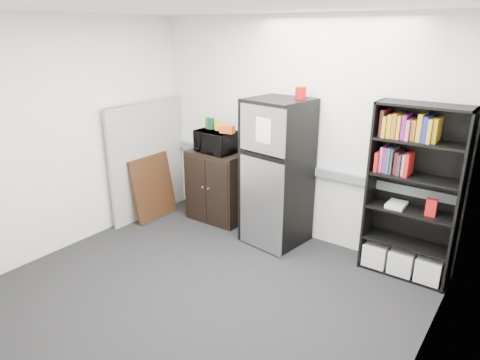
% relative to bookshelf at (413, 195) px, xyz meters
% --- Properties ---
extents(floor, '(4.00, 4.00, 0.00)m').
position_rel_bookshelf_xyz_m(floor, '(-1.53, -1.57, -0.91)').
color(floor, black).
rests_on(floor, ground).
extents(wall_back, '(4.00, 0.02, 2.70)m').
position_rel_bookshelf_xyz_m(wall_back, '(-1.53, 0.18, 0.44)').
color(wall_back, white).
rests_on(wall_back, floor).
extents(wall_right, '(0.02, 3.50, 2.70)m').
position_rel_bookshelf_xyz_m(wall_right, '(0.47, -1.57, 0.44)').
color(wall_right, white).
rests_on(wall_right, floor).
extents(wall_left, '(0.02, 3.50, 2.70)m').
position_rel_bookshelf_xyz_m(wall_left, '(-3.53, -1.57, 0.44)').
color(wall_left, white).
rests_on(wall_left, floor).
extents(ceiling, '(4.00, 3.50, 0.02)m').
position_rel_bookshelf_xyz_m(ceiling, '(-1.53, -1.57, 1.79)').
color(ceiling, white).
rests_on(ceiling, wall_back).
extents(electrical_raceway, '(3.92, 0.05, 0.10)m').
position_rel_bookshelf_xyz_m(electrical_raceway, '(-1.53, 0.15, -0.01)').
color(electrical_raceway, slate).
rests_on(electrical_raceway, wall_back).
extents(wall_note, '(0.14, 0.00, 0.10)m').
position_rel_bookshelf_xyz_m(wall_note, '(-1.88, 0.18, 0.64)').
color(wall_note, white).
rests_on(wall_note, wall_back).
extents(bookshelf, '(0.90, 0.34, 1.85)m').
position_rel_bookshelf_xyz_m(bookshelf, '(0.00, 0.00, 0.00)').
color(bookshelf, black).
rests_on(bookshelf, floor).
extents(cubicle_partition, '(0.06, 1.30, 1.62)m').
position_rel_bookshelf_xyz_m(cubicle_partition, '(-3.43, -0.49, -0.10)').
color(cubicle_partition, gray).
rests_on(cubicle_partition, floor).
extents(cabinet, '(0.78, 0.52, 0.98)m').
position_rel_bookshelf_xyz_m(cabinet, '(-2.53, -0.06, -0.43)').
color(cabinet, black).
rests_on(cabinet, floor).
extents(microwave, '(0.54, 0.38, 0.29)m').
position_rel_bookshelf_xyz_m(microwave, '(-2.53, -0.08, 0.21)').
color(microwave, black).
rests_on(microwave, cabinet).
extents(snack_box_a, '(0.07, 0.05, 0.15)m').
position_rel_bookshelf_xyz_m(snack_box_a, '(-2.68, -0.05, 0.43)').
color(snack_box_a, '#245618').
rests_on(snack_box_a, microwave).
extents(snack_box_b, '(0.08, 0.06, 0.15)m').
position_rel_bookshelf_xyz_m(snack_box_b, '(-2.63, -0.05, 0.43)').
color(snack_box_b, '#0D3921').
rests_on(snack_box_b, microwave).
extents(snack_box_c, '(0.08, 0.06, 0.14)m').
position_rel_bookshelf_xyz_m(snack_box_c, '(-2.53, -0.05, 0.42)').
color(snack_box_c, gold).
rests_on(snack_box_c, microwave).
extents(snack_bag, '(0.19, 0.13, 0.10)m').
position_rel_bookshelf_xyz_m(snack_bag, '(-2.33, -0.10, 0.40)').
color(snack_bag, '#DF5616').
rests_on(snack_bag, microwave).
extents(refrigerator, '(0.75, 0.78, 1.78)m').
position_rel_bookshelf_xyz_m(refrigerator, '(-1.54, -0.14, -0.02)').
color(refrigerator, black).
rests_on(refrigerator, floor).
extents(coffee_can, '(0.13, 0.13, 0.18)m').
position_rel_bookshelf_xyz_m(coffee_can, '(-1.34, -0.02, 0.95)').
color(coffee_can, '#AD080C').
rests_on(coffee_can, refrigerator).
extents(framed_poster, '(0.19, 0.69, 0.88)m').
position_rel_bookshelf_xyz_m(framed_poster, '(-3.30, -0.54, -0.47)').
color(framed_poster, black).
rests_on(framed_poster, floor).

